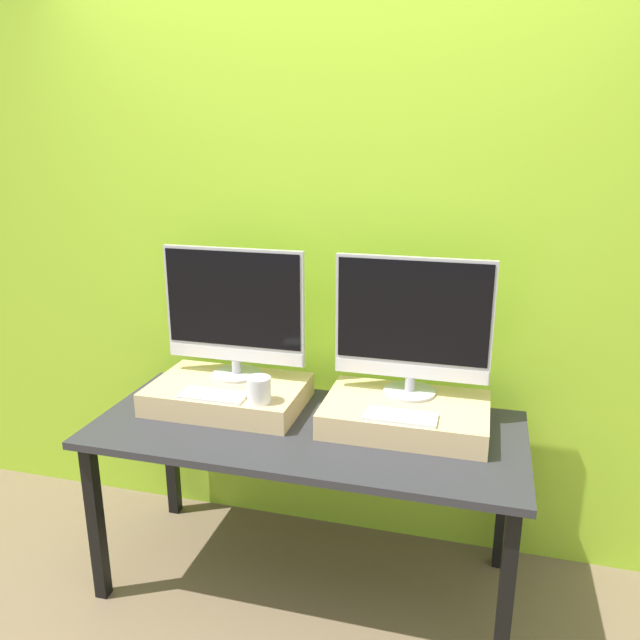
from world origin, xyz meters
The scene contains 9 objects.
wall_back centered at (0.00, 0.81, 1.30)m, with size 8.00×0.04×2.60m.
workbench centered at (0.00, 0.37, 0.65)m, with size 1.69×0.74×0.72m.
wooden_riser_left centered at (-0.38, 0.48, 0.77)m, with size 0.63×0.43×0.10m.
monitor_left centered at (-0.38, 0.57, 1.11)m, with size 0.61×0.21×0.56m.
keyboard_left centered at (-0.38, 0.33, 0.82)m, with size 0.27×0.12×0.01m.
mug centered at (-0.18, 0.33, 0.87)m, with size 0.09×0.09×0.10m.
wooden_riser_right centered at (0.38, 0.48, 0.77)m, with size 0.63×0.43×0.10m.
monitor_right centered at (0.38, 0.57, 1.11)m, with size 0.61×0.21×0.56m.
keyboard_right centered at (0.38, 0.33, 0.82)m, with size 0.27×0.12×0.01m.
Camera 1 is at (0.64, -1.77, 1.82)m, focal length 35.00 mm.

